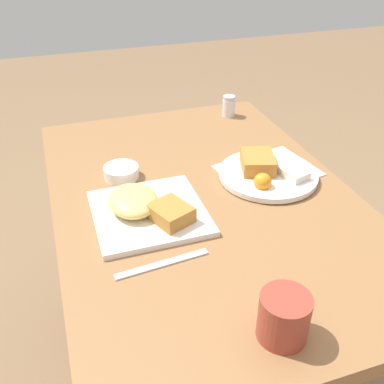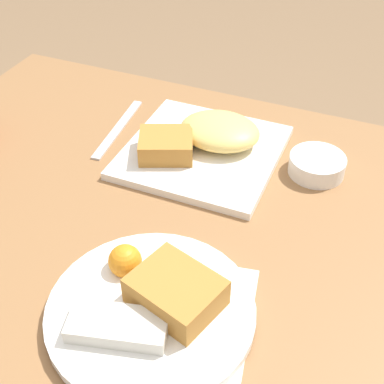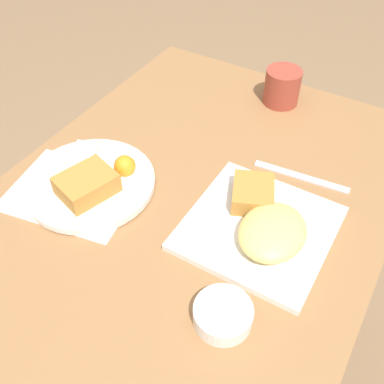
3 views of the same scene
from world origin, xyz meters
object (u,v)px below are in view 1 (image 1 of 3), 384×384
butter_knife (162,264)px  plate_oval_far (267,172)px  salt_shaker (229,107)px  plate_square_near (146,208)px  sauce_ramekin (121,172)px  coffee_mug (284,317)px

butter_knife → plate_oval_far: bearing=29.3°
plate_oval_far → salt_shaker: (-0.41, 0.06, 0.01)m
plate_oval_far → butter_knife: plate_oval_far is taller
plate_square_near → butter_knife: (0.17, -0.01, -0.02)m
plate_square_near → butter_knife: bearing=-2.8°
sauce_ramekin → coffee_mug: bearing=14.7°
plate_oval_far → sauce_ramekin: (-0.12, -0.36, -0.00)m
plate_square_near → coffee_mug: size_ratio=2.95×
salt_shaker → butter_knife: 0.77m
salt_shaker → coffee_mug: bearing=-16.8°
plate_oval_far → salt_shaker: size_ratio=3.71×
plate_square_near → coffee_mug: 0.42m
sauce_ramekin → salt_shaker: size_ratio=1.32×
butter_knife → salt_shaker: bearing=52.5°
coffee_mug → butter_knife: bearing=-148.0°
salt_shaker → butter_knife: (0.65, -0.41, -0.03)m
salt_shaker → butter_knife: size_ratio=0.35×
plate_oval_far → salt_shaker: 0.41m
butter_knife → sauce_ramekin: bearing=86.6°
sauce_ramekin → plate_square_near: bearing=6.2°
salt_shaker → butter_knife: bearing=-32.2°
plate_square_near → plate_oval_far: plate_square_near is taller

